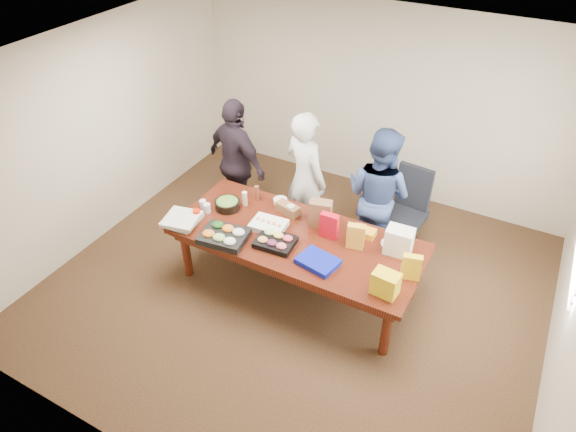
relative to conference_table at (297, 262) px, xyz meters
The scene contains 36 objects.
floor 0.39m from the conference_table, ahead, with size 5.50×5.00×0.02m, color #47301E.
ceiling 2.33m from the conference_table, ahead, with size 5.50×5.00×0.02m, color white.
wall_back 2.68m from the conference_table, 90.00° to the left, with size 5.50×0.04×2.70m, color beige.
wall_front 2.68m from the conference_table, 90.00° to the right, with size 5.50×0.04×2.70m, color beige.
wall_left 2.92m from the conference_table, behind, with size 0.04×5.00×2.70m, color beige.
conference_table is the anchor object (origin of this frame).
office_chair 1.55m from the conference_table, 55.89° to the left, with size 0.54×0.54×1.06m, color black.
person_center 1.10m from the conference_table, 111.62° to the left, with size 0.65×0.43×1.79m, color silver.
person_right 1.26m from the conference_table, 61.10° to the left, with size 0.85×0.67×1.76m, color navy.
person_left 1.66m from the conference_table, 147.52° to the left, with size 1.03×0.43×1.75m, color black.
veggie_tray 0.91m from the conference_table, 148.56° to the right, with size 0.50×0.39×0.08m, color black.
fruit_tray 0.49m from the conference_table, 122.85° to the right, with size 0.42×0.33×0.06m, color black.
sheet_cake 0.55m from the conference_table, behind, with size 0.39×0.29×0.07m, color white.
salad_bowl 1.08m from the conference_table, behind, with size 0.30×0.30×0.10m, color black.
chip_bag_blue 0.64m from the conference_table, 36.52° to the right, with size 0.40×0.30×0.06m, color #0B17A7.
chip_bag_red 0.63m from the conference_table, 29.37° to the left, with size 0.21×0.08×0.30m, color red.
chip_bag_yellow 1.40m from the conference_table, ahead, with size 0.19×0.08×0.29m, color yellow.
chip_bag_orange 0.83m from the conference_table, 12.26° to the left, with size 0.19×0.08×0.30m, color gold.
mayo_jar 0.60m from the conference_table, 128.08° to the left, with size 0.09×0.09×0.14m, color beige.
mustard_bottle 0.66m from the conference_table, 67.30° to the left, with size 0.06×0.06×0.17m, color orange.
dressing_bottle 0.99m from the conference_table, 151.71° to the left, with size 0.06×0.06×0.18m, color brown.
ranch_bottle 0.99m from the conference_table, 163.88° to the left, with size 0.06×0.06×0.18m, color silver.
banana_bunch 0.85m from the conference_table, 30.50° to the left, with size 0.25×0.14×0.08m, color #F6AA1F.
bread_loaf 0.63m from the conference_table, 131.44° to the left, with size 0.29×0.13×0.12m, color brown.
kraft_bag 0.63m from the conference_table, 67.22° to the left, with size 0.25×0.14×0.32m, color brown.
red_cup 1.28m from the conference_table, 167.97° to the right, with size 0.09×0.09×0.12m, color red.
clear_cup_a 1.31m from the conference_table, behind, with size 0.08×0.08×0.11m, color white.
clear_cup_b 1.23m from the conference_table, behind, with size 0.08×0.08×0.11m, color silver.
pizza_box_lower 1.41m from the conference_table, 163.46° to the right, with size 0.38×0.38×0.04m, color silver.
pizza_box_upper 1.41m from the conference_table, 161.96° to the right, with size 0.38×0.38×0.04m, color silver.
plate_a 1.11m from the conference_table, 21.06° to the left, with size 0.24×0.24×0.01m, color silver.
plate_b 0.80m from the conference_table, 37.65° to the left, with size 0.23×0.23×0.01m, color silver.
dip_bowl_a 0.77m from the conference_table, 33.14° to the left, with size 0.14×0.14×0.06m, color beige.
dip_bowl_b 0.78m from the conference_table, 135.39° to the left, with size 0.16×0.16×0.07m, color white.
grocery_bag_white 1.22m from the conference_table, 14.62° to the left, with size 0.28×0.20×0.30m, color white.
grocery_bag_yellow 1.31m from the conference_table, 17.77° to the right, with size 0.25×0.18×0.25m, color yellow.
Camera 1 is at (2.01, -3.94, 4.35)m, focal length 31.97 mm.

